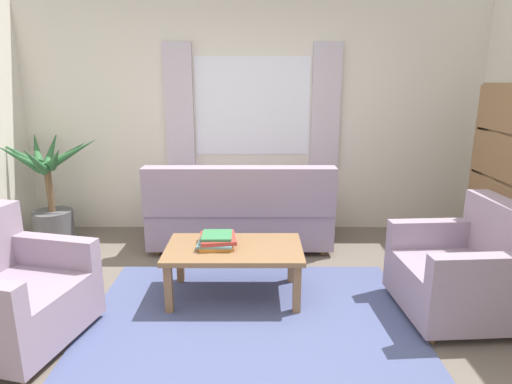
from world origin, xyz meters
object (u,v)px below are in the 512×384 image
potted_plant (51,197)px  book_stack_on_table (217,240)px  bookshelf (509,176)px  armchair_left (6,294)px  coffee_table (234,253)px  couch (241,213)px  armchair_right (465,271)px

potted_plant → book_stack_on_table: bearing=-32.9°
book_stack_on_table → bookshelf: 2.72m
armchair_left → potted_plant: 1.99m
armchair_left → coffee_table: size_ratio=0.91×
couch → bookshelf: 2.58m
couch → potted_plant: potted_plant is taller
coffee_table → bookshelf: (2.49, 0.59, 0.51)m
armchair_right → book_stack_on_table: armchair_right is taller
book_stack_on_table → potted_plant: bearing=147.1°
book_stack_on_table → potted_plant: size_ratio=0.28×
coffee_table → book_stack_on_table: (-0.14, 0.03, 0.10)m
potted_plant → coffee_table: bearing=-31.8°
potted_plant → bookshelf: size_ratio=0.70×
couch → book_stack_on_table: (-0.15, -1.09, 0.12)m
armchair_right → book_stack_on_table: 1.92m
coffee_table → armchair_left: bearing=-157.3°
couch → book_stack_on_table: size_ratio=5.70×
couch → potted_plant: (-2.08, 0.15, 0.14)m
armchair_left → book_stack_on_table: bearing=-51.0°
potted_plant → bookshelf: bookshelf is taller
armchair_left → bookshelf: bookshelf is taller
potted_plant → bookshelf: bearing=-8.5°
couch → armchair_left: size_ratio=1.89×
couch → potted_plant: bearing=-4.2°
armchair_left → bookshelf: 4.21m
book_stack_on_table → armchair_left: bearing=-154.2°
book_stack_on_table → potted_plant: (-1.93, 1.25, 0.02)m
armchair_left → potted_plant: (-0.56, 1.91, 0.15)m
armchair_right → potted_plant: 4.12m
coffee_table → potted_plant: bearing=148.2°
couch → bookshelf: size_ratio=1.10×
book_stack_on_table → couch: bearing=82.1°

